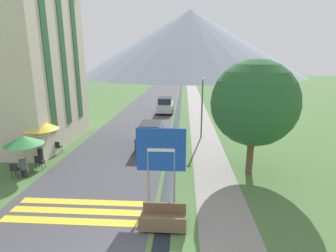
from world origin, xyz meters
TOP-DOWN VIEW (x-y plane):
  - ground_plane at (0.00, 20.00)m, footprint 160.00×160.00m
  - road at (-2.50, 30.00)m, footprint 6.40×60.00m
  - footpath at (3.60, 30.00)m, footprint 2.20×60.00m
  - drainage_channel at (1.20, 30.00)m, footprint 0.60×60.00m
  - crosswalk_marking at (-2.50, 3.10)m, footprint 5.44×1.84m
  - mountain_distant at (3.88, 98.56)m, footprint 83.12×83.12m
  - hotel_building at (-9.39, 12.00)m, footprint 6.27×8.53m
  - road_sign at (0.99, 3.85)m, footprint 2.04×0.11m
  - footbridge at (1.20, 2.37)m, footprint 1.70×1.10m
  - parked_car_near at (-0.40, 11.40)m, footprint 1.72×3.98m
  - parked_car_far at (-0.29, 23.85)m, footprint 1.84×4.19m
  - cafe_chair_middle at (-6.89, 8.66)m, footprint 0.40×0.40m
  - cafe_chair_nearest at (-6.91, 5.96)m, footprint 0.40×0.40m
  - cafe_chair_near_right at (-6.24, 7.12)m, footprint 0.40×0.40m
  - cafe_chair_far_right at (-6.85, 9.87)m, footprint 0.40×0.40m
  - cafe_chair_far_left at (-6.42, 9.70)m, footprint 0.40×0.40m
  - cafe_umbrella_front_green at (-6.60, 6.56)m, footprint 2.01×2.01m
  - cafe_umbrella_middle_yellow at (-6.81, 8.72)m, footprint 2.06×2.06m
  - person_seated_near at (-6.54, 6.09)m, footprint 0.32×0.32m
  - person_standing_terrace at (-6.63, 7.97)m, footprint 0.32×0.32m
  - streetlamp at (3.31, 14.05)m, footprint 0.28×0.28m
  - tree_by_path at (5.52, 7.34)m, footprint 4.49×4.49m

SIDE VIEW (x-z plane):
  - ground_plane at x=0.00m, z-range 0.00..0.00m
  - drainage_channel at x=1.20m, z-range 0.00..0.00m
  - road at x=-2.50m, z-range 0.00..0.01m
  - footpath at x=3.60m, z-range 0.00..0.01m
  - crosswalk_marking at x=-2.50m, z-range 0.00..0.01m
  - footbridge at x=1.20m, z-range -0.10..0.55m
  - cafe_chair_middle at x=-6.89m, z-range 0.09..0.94m
  - cafe_chair_nearest at x=-6.91m, z-range 0.09..0.94m
  - cafe_chair_near_right at x=-6.24m, z-range 0.09..0.94m
  - cafe_chair_far_right at x=-6.85m, z-range 0.09..0.94m
  - cafe_chair_far_left at x=-6.42m, z-range 0.09..0.94m
  - person_seated_near at x=-6.54m, z-range 0.07..1.29m
  - parked_car_near at x=-0.40m, z-range 0.00..1.82m
  - parked_car_far at x=-0.29m, z-range 0.00..1.82m
  - person_standing_terrace at x=-6.63m, z-range 0.15..1.94m
  - cafe_umbrella_front_green at x=-6.60m, z-range 0.84..2.99m
  - cafe_umbrella_middle_yellow at x=-6.81m, z-range 0.96..3.40m
  - road_sign at x=0.99m, z-range 0.53..3.95m
  - streetlamp at x=3.31m, z-range 0.47..5.26m
  - tree_by_path at x=5.52m, z-range 0.83..6.99m
  - hotel_building at x=-9.39m, z-range 0.44..12.65m
  - mountain_distant at x=3.88m, z-range 0.00..24.17m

